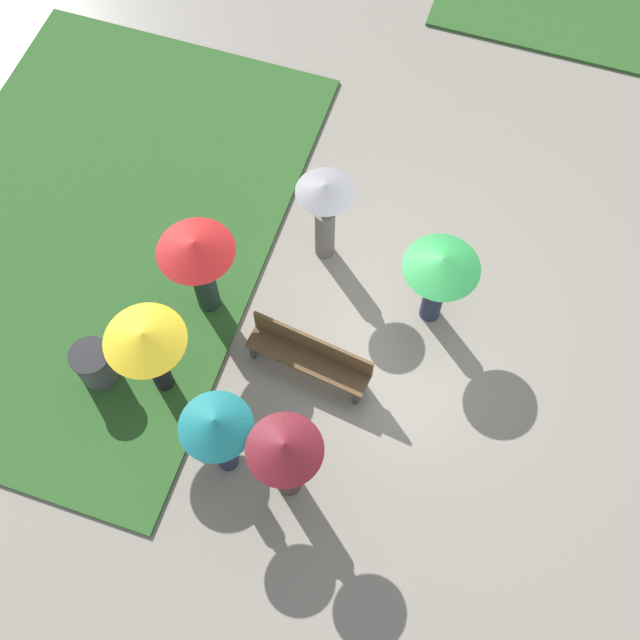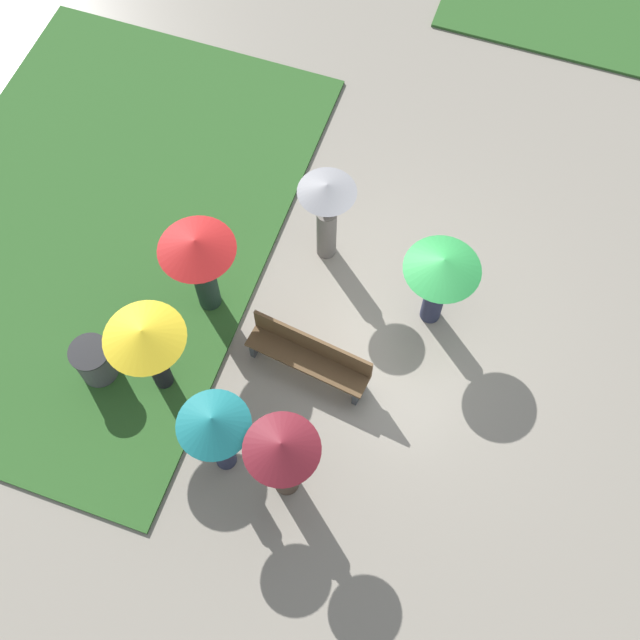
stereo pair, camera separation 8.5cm
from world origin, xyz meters
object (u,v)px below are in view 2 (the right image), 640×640
object	(u,v)px
trash_bin	(95,362)
crowd_person_grey	(327,209)
crowd_person_maroon	(283,457)
crowd_person_green	(441,273)
crowd_person_teal	(216,430)
crowd_person_yellow	(147,343)
park_bench	(310,355)
crowd_person_red	(199,259)

from	to	relation	value
trash_bin	crowd_person_grey	world-z (taller)	crowd_person_grey
crowd_person_grey	crowd_person_maroon	xyz separation A→B (m)	(0.75, -3.99, 0.10)
crowd_person_green	crowd_person_maroon	bearing A→B (deg)	34.47
crowd_person_teal	crowd_person_green	bearing A→B (deg)	77.15
trash_bin	crowd_person_grey	bearing A→B (deg)	51.30
crowd_person_teal	crowd_person_yellow	size ratio (longest dim) A/B	1.01
crowd_person_green	crowd_person_yellow	distance (m)	4.40
park_bench	trash_bin	size ratio (longest dim) A/B	2.51
park_bench	crowd_person_grey	distance (m)	2.30
trash_bin	park_bench	bearing A→B (deg)	20.77
park_bench	trash_bin	xyz separation A→B (m)	(-3.09, -1.17, -0.07)
crowd_person_yellow	crowd_person_red	bearing A→B (deg)	-5.53
crowd_person_red	crowd_person_green	xyz separation A→B (m)	(3.47, 0.97, -0.04)
crowd_person_red	crowd_person_maroon	world-z (taller)	crowd_person_maroon
trash_bin	crowd_person_maroon	size ratio (longest dim) A/B	0.41
trash_bin	crowd_person_green	distance (m)	5.44
trash_bin	crowd_person_grey	size ratio (longest dim) A/B	0.42
crowd_person_red	crowd_person_maroon	size ratio (longest dim) A/B	0.99
crowd_person_grey	crowd_person_green	size ratio (longest dim) A/B	1.07
trash_bin	crowd_person_yellow	size ratio (longest dim) A/B	0.43
park_bench	crowd_person_red	size ratio (longest dim) A/B	1.05
crowd_person_green	crowd_person_yellow	size ratio (longest dim) A/B	0.95
crowd_person_teal	trash_bin	bearing A→B (deg)	-174.91
trash_bin	crowd_person_maroon	world-z (taller)	crowd_person_maroon
crowd_person_red	crowd_person_teal	bearing A→B (deg)	49.82
crowd_person_green	crowd_person_yellow	world-z (taller)	crowd_person_yellow
crowd_person_grey	crowd_person_teal	size ratio (longest dim) A/B	1.01
crowd_person_teal	crowd_person_yellow	distance (m)	1.64
park_bench	crowd_person_red	distance (m)	2.22
crowd_person_maroon	crowd_person_green	bearing A→B (deg)	89.07
crowd_person_yellow	crowd_person_green	bearing A→B (deg)	-55.51
crowd_person_red	crowd_person_green	size ratio (longest dim) A/B	1.09
crowd_person_red	crowd_person_yellow	world-z (taller)	crowd_person_red
park_bench	crowd_person_green	distance (m)	2.35
crowd_person_grey	park_bench	bearing A→B (deg)	-125.89
park_bench	crowd_person_grey	world-z (taller)	crowd_person_grey
crowd_person_grey	crowd_person_yellow	distance (m)	3.50
crowd_person_grey	crowd_person_green	xyz separation A→B (m)	(2.00, -0.59, 0.12)
crowd_person_grey	crowd_person_yellow	bearing A→B (deg)	-165.59
crowd_person_green	crowd_person_maroon	world-z (taller)	crowd_person_maroon
crowd_person_red	crowd_person_green	distance (m)	3.61
crowd_person_teal	crowd_person_yellow	world-z (taller)	crowd_person_teal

